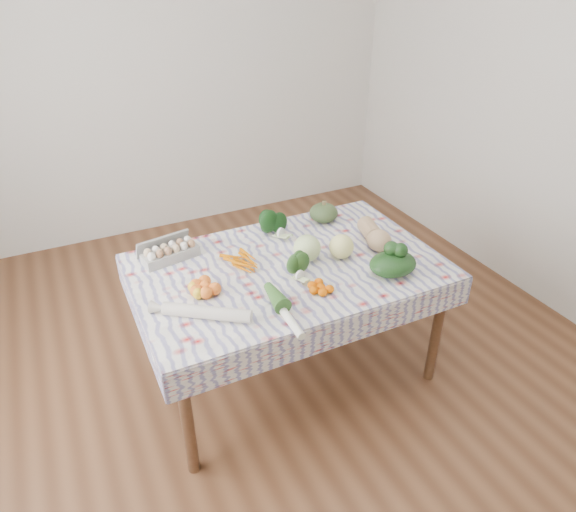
# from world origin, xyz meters

# --- Properties ---
(ground) EXTENTS (4.50, 4.50, 0.00)m
(ground) POSITION_xyz_m (0.00, 0.00, 0.00)
(ground) COLOR #55321D
(ground) RESTS_ON ground
(wall_back) EXTENTS (4.00, 0.04, 2.80)m
(wall_back) POSITION_xyz_m (0.00, 2.25, 1.40)
(wall_back) COLOR silver
(wall_back) RESTS_ON ground
(dining_table) EXTENTS (1.60, 1.00, 0.75)m
(dining_table) POSITION_xyz_m (0.00, 0.00, 0.68)
(dining_table) COLOR brown
(dining_table) RESTS_ON ground
(tablecloth) EXTENTS (1.66, 1.06, 0.01)m
(tablecloth) POSITION_xyz_m (0.00, 0.00, 0.76)
(tablecloth) COLOR silver
(tablecloth) RESTS_ON dining_table
(egg_carton) EXTENTS (0.33, 0.18, 0.08)m
(egg_carton) POSITION_xyz_m (-0.56, 0.34, 0.80)
(egg_carton) COLOR #9A9A95
(egg_carton) RESTS_ON tablecloth
(carrot_bunch) EXTENTS (0.24, 0.22, 0.04)m
(carrot_bunch) POSITION_xyz_m (-0.23, 0.11, 0.78)
(carrot_bunch) COLOR #D86B00
(carrot_bunch) RESTS_ON tablecloth
(kale_bunch) EXTENTS (0.20, 0.19, 0.14)m
(kale_bunch) POSITION_xyz_m (0.07, 0.34, 0.83)
(kale_bunch) COLOR black
(kale_bunch) RESTS_ON tablecloth
(kabocha_squash) EXTENTS (0.23, 0.23, 0.12)m
(kabocha_squash) POSITION_xyz_m (0.43, 0.38, 0.82)
(kabocha_squash) COLOR #3A5029
(kabocha_squash) RESTS_ON tablecloth
(cabbage) EXTENTS (0.17, 0.17, 0.15)m
(cabbage) POSITION_xyz_m (0.12, 0.00, 0.84)
(cabbage) COLOR #C9E490
(cabbage) RESTS_ON tablecloth
(butternut_squash) EXTENTS (0.20, 0.32, 0.14)m
(butternut_squash) POSITION_xyz_m (0.56, 0.00, 0.83)
(butternut_squash) COLOR tan
(butternut_squash) RESTS_ON tablecloth
(orange_cluster) EXTENTS (0.26, 0.26, 0.07)m
(orange_cluster) POSITION_xyz_m (-0.49, -0.05, 0.80)
(orange_cluster) COLOR orange
(orange_cluster) RESTS_ON tablecloth
(broccoli) EXTENTS (0.16, 0.16, 0.10)m
(broccoli) POSITION_xyz_m (-0.02, -0.12, 0.81)
(broccoli) COLOR #244B1A
(broccoli) RESTS_ON tablecloth
(mandarin_cluster) EXTENTS (0.19, 0.19, 0.05)m
(mandarin_cluster) POSITION_xyz_m (0.04, -0.29, 0.79)
(mandarin_cluster) COLOR #EE6400
(mandarin_cluster) RESTS_ON tablecloth
(grapefruit) EXTENTS (0.14, 0.14, 0.14)m
(grapefruit) POSITION_xyz_m (0.30, -0.05, 0.83)
(grapefruit) COLOR #F2EE86
(grapefruit) RESTS_ON tablecloth
(spinach_bag) EXTENTS (0.30, 0.26, 0.12)m
(spinach_bag) POSITION_xyz_m (0.46, -0.32, 0.82)
(spinach_bag) COLOR black
(spinach_bag) RESTS_ON tablecloth
(daikon) EXTENTS (0.40, 0.31, 0.06)m
(daikon) POSITION_xyz_m (-0.55, -0.26, 0.79)
(daikon) COLOR beige
(daikon) RESTS_ON tablecloth
(leek) EXTENTS (0.05, 0.39, 0.04)m
(leek) POSITION_xyz_m (-0.21, -0.40, 0.78)
(leek) COLOR white
(leek) RESTS_ON tablecloth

